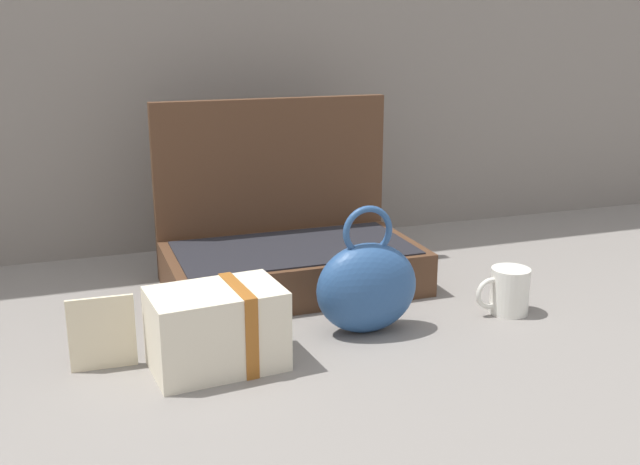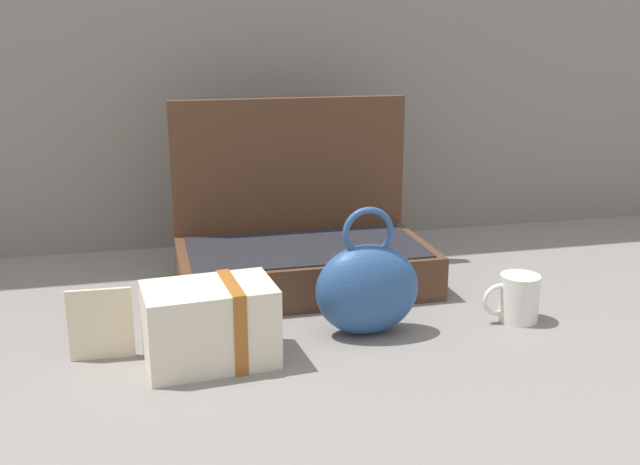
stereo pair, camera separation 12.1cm
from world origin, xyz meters
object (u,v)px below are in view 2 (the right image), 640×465
at_px(open_suitcase, 301,244).
at_px(cream_toiletry_bag, 212,324).
at_px(coffee_mug, 517,298).
at_px(info_card_left, 101,324).
at_px(teal_pouch_handbag, 367,288).

height_order(open_suitcase, cream_toiletry_bag, open_suitcase).
relative_size(open_suitcase, coffee_mug, 4.71).
distance_m(cream_toiletry_bag, info_card_left, 0.18).
height_order(teal_pouch_handbag, coffee_mug, teal_pouch_handbag).
xyz_separation_m(teal_pouch_handbag, info_card_left, (-0.43, 0.00, -0.02)).
relative_size(open_suitcase, info_card_left, 4.26).
xyz_separation_m(open_suitcase, coffee_mug, (0.33, -0.29, -0.04)).
bearing_deg(coffee_mug, cream_toiletry_bag, -175.81).
bearing_deg(open_suitcase, info_card_left, -144.04).
xyz_separation_m(cream_toiletry_bag, info_card_left, (-0.17, 0.05, -0.00)).
bearing_deg(open_suitcase, cream_toiletry_bag, -122.80).
height_order(teal_pouch_handbag, cream_toiletry_bag, teal_pouch_handbag).
distance_m(teal_pouch_handbag, info_card_left, 0.43).
distance_m(coffee_mug, info_card_left, 0.71).
relative_size(teal_pouch_handbag, coffee_mug, 2.12).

